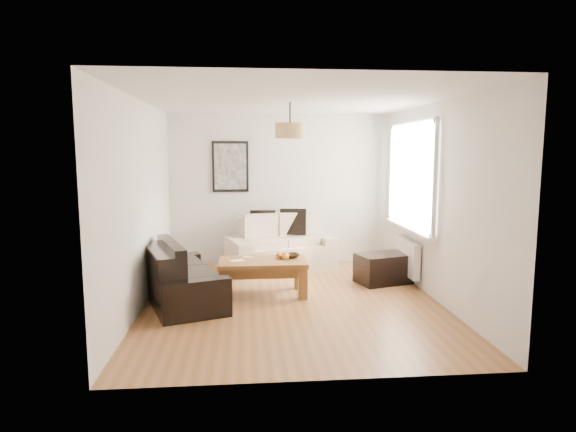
{
  "coord_description": "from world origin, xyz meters",
  "views": [
    {
      "loc": [
        -0.6,
        -6.13,
        1.95
      ],
      "look_at": [
        0.0,
        0.6,
        1.05
      ],
      "focal_mm": 30.03,
      "sensor_mm": 36.0,
      "label": 1
    }
  ],
  "objects": [
    {
      "name": "floor",
      "position": [
        0.0,
        0.0,
        0.0
      ],
      "size": [
        4.5,
        4.5,
        0.0
      ],
      "primitive_type": "plane",
      "color": "brown",
      "rests_on": "ground"
    },
    {
      "name": "wall_back",
      "position": [
        0.0,
        2.25,
        1.3
      ],
      "size": [
        3.8,
        0.04,
        2.6
      ],
      "primitive_type": null,
      "color": "silver",
      "rests_on": "floor"
    },
    {
      "name": "ceiling",
      "position": [
        0.0,
        0.0,
        2.6
      ],
      "size": [
        3.8,
        4.5,
        0.0
      ],
      "primitive_type": null,
      "color": "white",
      "rests_on": "floor"
    },
    {
      "name": "cushion_left",
      "position": [
        -0.31,
        1.99,
        0.75
      ],
      "size": [
        0.43,
        0.16,
        0.43
      ],
      "primitive_type": "cube",
      "rotation": [
        0.0,
        0.0,
        -0.07
      ],
      "color": "black",
      "rests_on": "loveseat_cream"
    },
    {
      "name": "ottoman",
      "position": [
        1.45,
        0.76,
        0.22
      ],
      "size": [
        0.88,
        0.69,
        0.44
      ],
      "primitive_type": "cube",
      "rotation": [
        0.0,
        0.0,
        0.28
      ],
      "color": "black",
      "rests_on": "floor"
    },
    {
      "name": "window_bay",
      "position": [
        1.86,
        0.8,
        1.6
      ],
      "size": [
        0.14,
        1.9,
        1.6
      ],
      "primitive_type": null,
      "color": "white",
      "rests_on": "wall_right"
    },
    {
      "name": "cushion_right",
      "position": [
        0.21,
        1.99,
        0.76
      ],
      "size": [
        0.46,
        0.2,
        0.45
      ],
      "primitive_type": "cube",
      "rotation": [
        0.0,
        0.0,
        -0.14
      ],
      "color": "black",
      "rests_on": "loveseat_cream"
    },
    {
      "name": "wall_left",
      "position": [
        -1.9,
        0.0,
        1.3
      ],
      "size": [
        0.04,
        4.5,
        2.6
      ],
      "primitive_type": null,
      "color": "silver",
      "rests_on": "floor"
    },
    {
      "name": "papers",
      "position": [
        -0.72,
        0.29,
        0.49
      ],
      "size": [
        0.22,
        0.19,
        0.01
      ],
      "primitive_type": "cube",
      "rotation": [
        0.0,
        0.0,
        0.43
      ],
      "color": "white",
      "rests_on": "coffee_table"
    },
    {
      "name": "wall_front",
      "position": [
        0.0,
        -2.25,
        1.3
      ],
      "size": [
        3.8,
        0.04,
        2.6
      ],
      "primitive_type": null,
      "color": "silver",
      "rests_on": "floor"
    },
    {
      "name": "sofa_leather",
      "position": [
        -1.43,
        0.09,
        0.36
      ],
      "size": [
        1.33,
        1.86,
        0.73
      ],
      "primitive_type": null,
      "rotation": [
        0.0,
        0.0,
        1.91
      ],
      "color": "black",
      "rests_on": "floor"
    },
    {
      "name": "orange_c",
      "position": [
        -0.14,
        0.4,
        0.53
      ],
      "size": [
        0.11,
        0.11,
        0.09
      ],
      "primitive_type": "sphere",
      "rotation": [
        0.0,
        0.0,
        -0.11
      ],
      "color": "orange",
      "rests_on": "fruit_bowl"
    },
    {
      "name": "orange_b",
      "position": [
        -0.05,
        0.41,
        0.53
      ],
      "size": [
        0.1,
        0.1,
        0.08
      ],
      "primitive_type": "sphere",
      "rotation": [
        0.0,
        0.0,
        0.25
      ],
      "color": "orange",
      "rests_on": "fruit_bowl"
    },
    {
      "name": "orange_a",
      "position": [
        -0.05,
        0.32,
        0.53
      ],
      "size": [
        0.11,
        0.11,
        0.09
      ],
      "primitive_type": "sphere",
      "rotation": [
        0.0,
        0.0,
        0.26
      ],
      "color": "#FF9E15",
      "rests_on": "fruit_bowl"
    },
    {
      "name": "pendant_shade",
      "position": [
        0.0,
        0.3,
        2.23
      ],
      "size": [
        0.4,
        0.4,
        0.2
      ],
      "primitive_type": "cylinder",
      "color": "tan",
      "rests_on": "ceiling"
    },
    {
      "name": "loveseat_cream",
      "position": [
        -0.02,
        1.78,
        0.42
      ],
      "size": [
        1.9,
        1.38,
        0.85
      ],
      "primitive_type": null,
      "rotation": [
        0.0,
        0.0,
        0.29
      ],
      "color": "beige",
      "rests_on": "floor"
    },
    {
      "name": "poster",
      "position": [
        -0.85,
        2.22,
        1.7
      ],
      "size": [
        0.62,
        0.04,
        0.87
      ],
      "primitive_type": null,
      "color": "black",
      "rests_on": "wall_back"
    },
    {
      "name": "wall_right",
      "position": [
        1.9,
        0.0,
        1.3
      ],
      "size": [
        0.04,
        4.5,
        2.6
      ],
      "primitive_type": null,
      "color": "silver",
      "rests_on": "floor"
    },
    {
      "name": "radiator",
      "position": [
        1.82,
        0.8,
        0.38
      ],
      "size": [
        0.1,
        0.9,
        0.52
      ],
      "primitive_type": "cube",
      "color": "white",
      "rests_on": "wall_right"
    },
    {
      "name": "coffee_table",
      "position": [
        -0.37,
        0.3,
        0.24
      ],
      "size": [
        1.19,
        0.65,
        0.49
      ],
      "primitive_type": null,
      "rotation": [
        0.0,
        0.0,
        -0.0
      ],
      "color": "brown",
      "rests_on": "floor"
    },
    {
      "name": "fruit_bowl",
      "position": [
        0.02,
        0.41,
        0.52
      ],
      "size": [
        0.28,
        0.28,
        0.06
      ],
      "primitive_type": "imported",
      "rotation": [
        0.0,
        0.0,
        0.26
      ],
      "color": "black",
      "rests_on": "coffee_table"
    }
  ]
}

